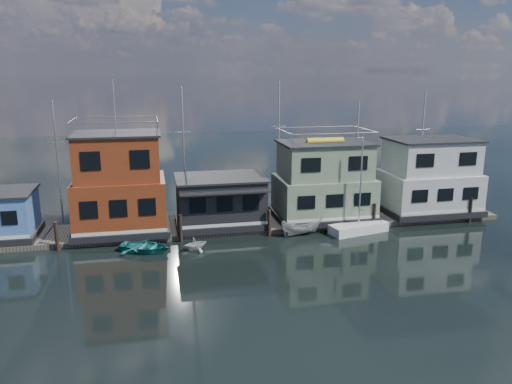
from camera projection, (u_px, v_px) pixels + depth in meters
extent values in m
plane|color=black|center=(256.00, 286.00, 30.63)|extent=(160.00, 160.00, 0.00)
cube|color=#595147|center=(227.00, 226.00, 41.99)|extent=(48.00, 5.00, 0.40)
cube|color=black|center=(122.00, 227.00, 40.18)|extent=(7.40, 5.90, 0.50)
cube|color=maroon|center=(121.00, 202.00, 39.68)|extent=(7.00, 5.50, 3.74)
cube|color=maroon|center=(118.00, 157.00, 38.83)|extent=(6.30, 4.95, 3.46)
cube|color=black|center=(116.00, 134.00, 38.40)|extent=(6.65, 5.23, 0.16)
cylinder|color=silver|center=(114.00, 106.00, 37.91)|extent=(0.08, 0.08, 4.00)
cube|color=black|center=(221.00, 221.00, 41.78)|extent=(7.40, 5.40, 0.50)
cube|color=black|center=(220.00, 198.00, 41.32)|extent=(7.00, 5.00, 3.40)
cube|color=black|center=(220.00, 177.00, 40.90)|extent=(7.30, 5.30, 0.16)
cube|color=black|center=(225.00, 192.00, 38.38)|extent=(7.00, 1.20, 0.12)
cube|color=black|center=(323.00, 215.00, 43.59)|extent=(8.40, 5.90, 0.50)
cube|color=gray|center=(323.00, 195.00, 43.17)|extent=(8.00, 5.50, 3.12)
cube|color=gray|center=(324.00, 161.00, 42.46)|extent=(7.20, 4.95, 2.88)
cube|color=black|center=(325.00, 143.00, 42.10)|extent=(7.60, 5.23, 0.16)
cylinder|color=yellow|center=(325.00, 141.00, 42.06)|extent=(3.20, 0.56, 0.56)
cube|color=black|center=(427.00, 208.00, 45.61)|extent=(8.40, 5.90, 0.50)
cube|color=silver|center=(428.00, 189.00, 45.18)|extent=(8.00, 5.50, 3.12)
cube|color=silver|center=(431.00, 157.00, 44.47)|extent=(7.20, 4.95, 2.88)
cube|color=black|center=(432.00, 140.00, 44.11)|extent=(7.60, 5.23, 0.16)
cylinder|color=#2D2116|center=(57.00, 236.00, 36.50)|extent=(0.28, 0.28, 2.20)
cylinder|color=#2D2116|center=(181.00, 229.00, 38.31)|extent=(0.28, 0.28, 2.20)
cylinder|color=#2D2116|center=(269.00, 223.00, 39.72)|extent=(0.28, 0.28, 2.20)
cylinder|color=#2D2116|center=(374.00, 216.00, 41.53)|extent=(0.28, 0.28, 2.20)
cylinder|color=#2D2116|center=(470.00, 210.00, 43.34)|extent=(0.28, 0.28, 2.20)
cylinder|color=silver|center=(58.00, 160.00, 43.69)|extent=(0.16, 0.16, 10.50)
cylinder|color=silver|center=(56.00, 143.00, 43.32)|extent=(1.40, 0.06, 0.06)
cylinder|color=silver|center=(184.00, 151.00, 45.78)|extent=(0.16, 0.16, 11.50)
cylinder|color=silver|center=(183.00, 132.00, 45.38)|extent=(1.40, 0.06, 0.06)
cylinder|color=silver|center=(279.00, 145.00, 47.53)|extent=(0.16, 0.16, 12.00)
cylinder|color=silver|center=(279.00, 126.00, 47.11)|extent=(1.40, 0.06, 0.06)
cylinder|color=silver|center=(357.00, 153.00, 49.38)|extent=(0.16, 0.16, 10.00)
cylinder|color=silver|center=(357.00, 138.00, 49.02)|extent=(1.40, 0.06, 0.06)
cylinder|color=silver|center=(421.00, 146.00, 50.67)|extent=(0.16, 0.16, 11.00)
cylinder|color=silver|center=(423.00, 129.00, 50.28)|extent=(1.40, 0.06, 0.06)
cube|color=silver|center=(358.00, 228.00, 40.75)|extent=(5.15, 2.71, 0.76)
cylinder|color=silver|center=(361.00, 182.00, 39.84)|extent=(0.12, 0.12, 6.98)
cube|color=silver|center=(359.00, 208.00, 40.35)|extent=(0.40, 1.50, 0.05)
imported|color=beige|center=(302.00, 226.00, 40.14)|extent=(3.84, 1.94, 1.42)
imported|color=#21787B|center=(145.00, 247.00, 36.43)|extent=(4.58, 4.06, 0.78)
imported|color=silver|center=(195.00, 244.00, 36.72)|extent=(2.36, 2.20, 1.01)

